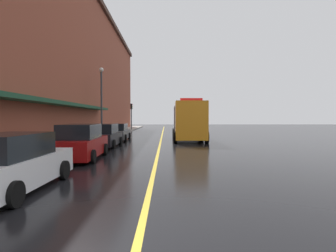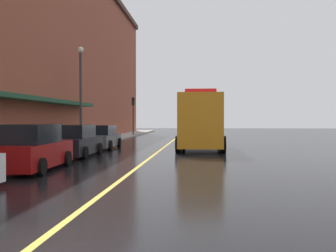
% 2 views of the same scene
% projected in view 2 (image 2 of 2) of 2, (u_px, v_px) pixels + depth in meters
% --- Properties ---
extents(ground_plane, '(112.00, 112.00, 0.00)m').
position_uv_depth(ground_plane, '(167.00, 145.00, 30.67)').
color(ground_plane, black).
extents(sidewalk_left, '(2.40, 70.00, 0.15)m').
position_uv_depth(sidewalk_left, '(87.00, 144.00, 31.18)').
color(sidewalk_left, '#ADA8A0').
rests_on(sidewalk_left, ground).
extents(lane_center_stripe, '(0.16, 70.00, 0.01)m').
position_uv_depth(lane_center_stripe, '(167.00, 145.00, 30.67)').
color(lane_center_stripe, gold).
rests_on(lane_center_stripe, ground).
extents(brick_building_left, '(11.09, 64.00, 16.15)m').
position_uv_depth(brick_building_left, '(2.00, 38.00, 30.55)').
color(brick_building_left, brown).
rests_on(brick_building_left, ground).
extents(parked_car_1, '(2.15, 4.83, 1.78)m').
position_uv_depth(parked_car_1, '(31.00, 149.00, 15.46)').
color(parked_car_1, maroon).
rests_on(parked_car_1, ground).
extents(parked_car_2, '(1.98, 4.42, 1.67)m').
position_uv_depth(parked_car_2, '(76.00, 142.00, 21.15)').
color(parked_car_2, black).
rests_on(parked_car_2, ground).
extents(parked_car_3, '(2.05, 4.89, 1.57)m').
position_uv_depth(parked_car_3, '(101.00, 137.00, 26.95)').
color(parked_car_3, '#595B60').
rests_on(parked_car_3, ground).
extents(utility_truck, '(2.96, 7.83, 3.70)m').
position_uv_depth(utility_truck, '(201.00, 122.00, 26.18)').
color(utility_truck, orange).
rests_on(utility_truck, ground).
extents(parking_meter_0, '(0.14, 0.18, 1.33)m').
position_uv_depth(parking_meter_0, '(2.00, 142.00, 16.23)').
color(parking_meter_0, '#4C4C51').
rests_on(parking_meter_0, sidewalk_left).
extents(street_lamp_left, '(0.44, 0.44, 6.94)m').
position_uv_depth(street_lamp_left, '(81.00, 85.00, 28.83)').
color(street_lamp_left, '#33383D').
rests_on(street_lamp_left, sidewalk_left).
extents(traffic_light_near, '(0.38, 0.36, 4.30)m').
position_uv_depth(traffic_light_near, '(133.00, 109.00, 47.05)').
color(traffic_light_near, '#232326').
rests_on(traffic_light_near, sidewalk_left).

